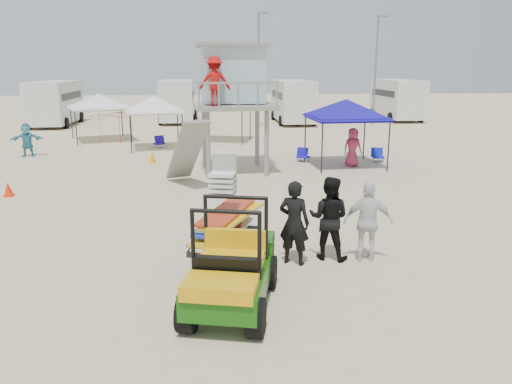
{
  "coord_description": "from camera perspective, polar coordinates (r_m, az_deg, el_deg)",
  "views": [
    {
      "loc": [
        -0.66,
        -9.04,
        4.37
      ],
      "look_at": [
        0.5,
        3.0,
        1.3
      ],
      "focal_mm": 35.0,
      "sensor_mm": 36.0,
      "label": 1
    }
  ],
  "objects": [
    {
      "name": "rv_mid_left",
      "position": [
        40.68,
        -8.96,
        10.45
      ],
      "size": [
        2.65,
        6.5,
        3.25
      ],
      "color": "silver",
      "rests_on": "ground"
    },
    {
      "name": "umbrella_b",
      "position": [
        30.85,
        -17.38,
        7.05
      ],
      "size": [
        2.24,
        2.26,
        1.7
      ],
      "primitive_type": "imported",
      "rotation": [
        0.0,
        0.0,
        0.23
      ],
      "color": "gold",
      "rests_on": "ground"
    },
    {
      "name": "canopy_blue",
      "position": [
        22.42,
        10.29,
        10.04
      ],
      "size": [
        3.2,
        3.2,
        3.36
      ],
      "color": "black",
      "rests_on": "ground"
    },
    {
      "name": "light_pole_right",
      "position": [
        39.62,
        13.49,
        13.33
      ],
      "size": [
        0.14,
        0.14,
        8.0
      ],
      "primitive_type": "cylinder",
      "color": "slate",
      "rests_on": "ground"
    },
    {
      "name": "canopy_white_a",
      "position": [
        27.38,
        -11.58,
        10.42
      ],
      "size": [
        3.16,
        3.16,
        3.23
      ],
      "color": "black",
      "rests_on": "ground"
    },
    {
      "name": "ground",
      "position": [
        10.06,
        -1.22,
        -11.5
      ],
      "size": [
        140.0,
        140.0,
        0.0
      ],
      "primitive_type": "plane",
      "color": "beige",
      "rests_on": "ground"
    },
    {
      "name": "utility_cart",
      "position": [
        9.13,
        -2.96,
        -7.92
      ],
      "size": [
        1.88,
        2.86,
        2.0
      ],
      "color": "#14500C",
      "rests_on": "ground"
    },
    {
      "name": "surf_trailer",
      "position": [
        11.32,
        -3.47,
        -3.46
      ],
      "size": [
        1.78,
        2.64,
        2.29
      ],
      "color": "black",
      "rests_on": "ground"
    },
    {
      "name": "cone_near",
      "position": [
        19.13,
        -26.46,
        0.29
      ],
      "size": [
        0.34,
        0.34,
        0.5
      ],
      "primitive_type": "cone",
      "color": "#F62707",
      "rests_on": "ground"
    },
    {
      "name": "man_right",
      "position": [
        11.59,
        12.7,
        -3.35
      ],
      "size": [
        1.16,
        0.66,
        1.87
      ],
      "primitive_type": "imported",
      "rotation": [
        0.0,
        0.0,
        2.94
      ],
      "color": "silver",
      "rests_on": "ground"
    },
    {
      "name": "umbrella_a",
      "position": [
        30.01,
        -15.33,
        7.19
      ],
      "size": [
        2.31,
        2.34,
        1.89
      ],
      "primitive_type": "imported",
      "rotation": [
        0.0,
        0.0,
        0.13
      ],
      "color": "#AD2412",
      "rests_on": "ground"
    },
    {
      "name": "man_left",
      "position": [
        11.18,
        4.38,
        -3.53
      ],
      "size": [
        0.84,
        0.73,
        1.93
      ],
      "primitive_type": "imported",
      "rotation": [
        0.0,
        0.0,
        2.67
      ],
      "color": "black",
      "rests_on": "ground"
    },
    {
      "name": "man_mid",
      "position": [
        11.58,
        8.32,
        -2.96
      ],
      "size": [
        1.17,
        1.07,
        1.95
      ],
      "primitive_type": "imported",
      "rotation": [
        0.0,
        0.0,
        2.71
      ],
      "color": "black",
      "rests_on": "ground"
    },
    {
      "name": "cone_far",
      "position": [
        23.62,
        -11.76,
        3.9
      ],
      "size": [
        0.34,
        0.34,
        0.5
      ],
      "primitive_type": "cone",
      "color": "orange",
      "rests_on": "ground"
    },
    {
      "name": "canopy_white_b",
      "position": [
        31.25,
        -17.57,
        10.39
      ],
      "size": [
        4.03,
        4.03,
        3.17
      ],
      "color": "black",
      "rests_on": "ground"
    },
    {
      "name": "beach_chair_a",
      "position": [
        28.06,
        -10.99,
        5.67
      ],
      "size": [
        0.72,
        0.8,
        0.64
      ],
      "color": "#220E9D",
      "rests_on": "ground"
    },
    {
      "name": "rv_far_right",
      "position": [
        43.53,
        15.84,
        10.33
      ],
      "size": [
        2.64,
        6.6,
        3.25
      ],
      "color": "silver",
      "rests_on": "ground"
    },
    {
      "name": "beach_chair_c",
      "position": [
        23.59,
        5.36,
        4.27
      ],
      "size": [
        0.73,
        0.82,
        0.64
      ],
      "color": "#180FA5",
      "rests_on": "ground"
    },
    {
      "name": "light_pole_left",
      "position": [
        36.23,
        0.29,
        13.66
      ],
      "size": [
        0.14,
        0.14,
        8.0
      ],
      "primitive_type": "cylinder",
      "color": "slate",
      "rests_on": "ground"
    },
    {
      "name": "beach_chair_b",
      "position": [
        24.11,
        13.73,
        4.14
      ],
      "size": [
        0.64,
        0.69,
        0.64
      ],
      "color": "#1020B7",
      "rests_on": "ground"
    },
    {
      "name": "lifeguard_tower",
      "position": [
        20.97,
        -2.89,
        12.73
      ],
      "size": [
        3.41,
        3.41,
        5.13
      ],
      "color": "gray",
      "rests_on": "ground"
    },
    {
      "name": "rv_mid_right",
      "position": [
        39.68,
        4.23,
        10.49
      ],
      "size": [
        2.64,
        7.0,
        3.25
      ],
      "color": "silver",
      "rests_on": "ground"
    },
    {
      "name": "canopy_white_c",
      "position": [
        29.7,
        -3.67,
        11.03
      ],
      "size": [
        3.4,
        3.4,
        3.27
      ],
      "color": "black",
      "rests_on": "ground"
    },
    {
      "name": "distant_beachgoers",
      "position": [
        24.21,
        -12.35,
        5.53
      ],
      "size": [
        16.5,
        4.74,
        1.73
      ],
      "color": "teal",
      "rests_on": "ground"
    },
    {
      "name": "rv_far_left",
      "position": [
        40.73,
        -22.0,
        9.61
      ],
      "size": [
        2.64,
        6.8,
        3.25
      ],
      "color": "silver",
      "rests_on": "ground"
    }
  ]
}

